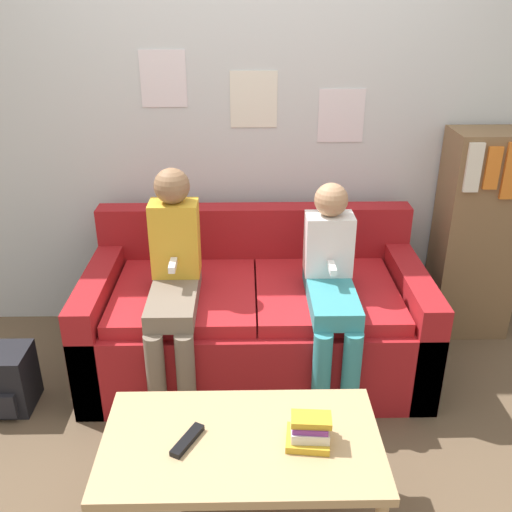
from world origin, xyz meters
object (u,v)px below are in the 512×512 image
tv_remote (187,440)px  couch (256,318)px  bookshelf (477,235)px  backpack (3,380)px  person_left (174,277)px  coffee_table (242,450)px  person_right (331,284)px

tv_remote → couch: bearing=104.7°
bookshelf → backpack: bearing=-164.7°
tv_remote → bookshelf: (1.57, 1.48, 0.16)m
person_left → coffee_table: bearing=-69.9°
person_left → tv_remote: bearing=-81.4°
tv_remote → bookshelf: 2.17m
person_right → backpack: person_right is taller
tv_remote → coffee_table: bearing=31.6°
couch → person_left: size_ratio=1.54×
person_right → tv_remote: size_ratio=6.41×
coffee_table → bookshelf: (1.38, 1.47, 0.22)m
person_left → tv_remote: (0.14, -0.93, -0.19)m
couch → tv_remote: size_ratio=10.61×
backpack → person_left: bearing=9.8°
couch → bookshelf: bookshelf is taller
person_left → backpack: person_left is taller
person_right → backpack: (-1.65, -0.14, -0.45)m
person_left → person_right: (0.78, -0.01, -0.04)m
coffee_table → tv_remote: bearing=-176.4°
coffee_table → backpack: bearing=147.6°
bookshelf → backpack: size_ratio=3.84×
couch → tv_remote: (-0.27, -1.13, 0.18)m
couch → coffee_table: size_ratio=1.77×
coffee_table → backpack: coffee_table is taller
person_left → backpack: bearing=-170.2°
backpack → tv_remote: bearing=-37.6°
bookshelf → person_right: bearing=-148.7°
tv_remote → backpack: bearing=170.4°
couch → backpack: size_ratio=5.53×
couch → person_left: (-0.41, -0.20, 0.37)m
person_right → bookshelf: bookshelf is taller
coffee_table → person_left: bearing=110.1°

